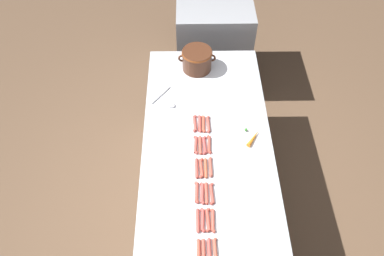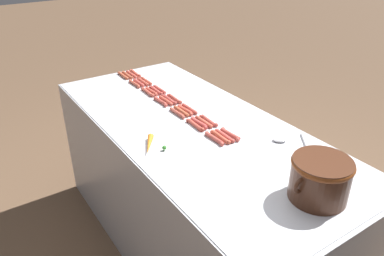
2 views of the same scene
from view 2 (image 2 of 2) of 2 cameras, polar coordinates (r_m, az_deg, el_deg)
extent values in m
plane|color=brown|center=(2.67, 0.22, -16.73)|extent=(20.00, 20.00, 0.00)
cube|color=#ADAFB5|center=(2.38, 0.24, -9.09)|extent=(0.91, 2.09, 0.89)
cube|color=silver|center=(2.13, 0.26, 0.52)|extent=(0.89, 2.04, 0.00)
cylinder|color=#B94B39|center=(2.90, -8.58, 8.16)|extent=(0.03, 0.14, 0.02)
sphere|color=#B94B39|center=(2.96, -9.23, 8.50)|extent=(0.02, 0.02, 0.02)
sphere|color=#B94B39|center=(2.84, -7.90, 7.80)|extent=(0.02, 0.02, 0.02)
cylinder|color=#B64A38|center=(2.74, -6.92, 7.06)|extent=(0.02, 0.14, 0.02)
sphere|color=#B64A38|center=(2.80, -7.59, 7.46)|extent=(0.02, 0.02, 0.02)
sphere|color=#B64A38|center=(2.68, -6.23, 6.65)|extent=(0.02, 0.02, 0.02)
cylinder|color=#B5483F|center=(2.58, -4.91, 5.82)|extent=(0.02, 0.14, 0.02)
sphere|color=#B5483F|center=(2.64, -5.65, 6.28)|extent=(0.02, 0.02, 0.02)
sphere|color=#B5483F|center=(2.53, -4.15, 5.35)|extent=(0.02, 0.02, 0.02)
cylinder|color=#B1473B|center=(2.43, -2.67, 4.44)|extent=(0.03, 0.14, 0.02)
sphere|color=#B1473B|center=(2.48, -3.55, 4.93)|extent=(0.02, 0.02, 0.02)
sphere|color=#B1473B|center=(2.38, -1.74, 3.92)|extent=(0.02, 0.02, 0.02)
cylinder|color=#B3463C|center=(2.29, -0.38, 2.92)|extent=(0.02, 0.14, 0.02)
sphere|color=#B3463C|center=(2.34, -1.30, 3.50)|extent=(0.02, 0.02, 0.02)
sphere|color=#B3463C|center=(2.24, 0.58, 2.31)|extent=(0.02, 0.02, 0.02)
cylinder|color=#B0493F|center=(2.15, 2.49, 1.12)|extent=(0.03, 0.14, 0.02)
sphere|color=#B0493F|center=(2.20, 1.36, 1.75)|extent=(0.02, 0.02, 0.02)
sphere|color=#B0493F|center=(2.11, 3.67, 0.46)|extent=(0.02, 0.02, 0.02)
cylinder|color=#B74A41|center=(2.02, 5.76, -0.93)|extent=(0.03, 0.14, 0.02)
sphere|color=#B74A41|center=(2.07, 4.69, -0.14)|extent=(0.02, 0.02, 0.02)
sphere|color=#B74A41|center=(1.97, 6.88, -1.75)|extent=(0.02, 0.02, 0.02)
cylinder|color=#B44C3F|center=(2.88, -9.11, 7.99)|extent=(0.02, 0.14, 0.02)
sphere|color=#B44C3F|center=(2.94, -9.70, 8.35)|extent=(0.02, 0.02, 0.02)
sphere|color=#B44C3F|center=(2.83, -8.50, 7.62)|extent=(0.02, 0.02, 0.02)
cylinder|color=#B44C3D|center=(2.73, -7.44, 6.94)|extent=(0.02, 0.14, 0.02)
sphere|color=#B44C3D|center=(2.79, -8.10, 7.34)|extent=(0.02, 0.02, 0.02)
sphere|color=#B44C3D|center=(2.67, -6.75, 6.52)|extent=(0.02, 0.02, 0.02)
cylinder|color=#B84840|center=(2.57, -5.47, 5.66)|extent=(0.03, 0.14, 0.02)
sphere|color=#B84840|center=(2.62, -6.25, 6.11)|extent=(0.02, 0.02, 0.02)
sphere|color=#B84840|center=(2.51, -4.65, 5.20)|extent=(0.02, 0.02, 0.02)
cylinder|color=#AE4740|center=(2.42, -3.45, 4.30)|extent=(0.03, 0.14, 0.02)
sphere|color=#AE4740|center=(2.47, -4.33, 4.80)|extent=(0.02, 0.02, 0.02)
sphere|color=#AE4740|center=(2.37, -2.54, 3.78)|extent=(0.02, 0.02, 0.02)
cylinder|color=#B9493A|center=(2.27, -1.01, 2.72)|extent=(0.03, 0.14, 0.02)
sphere|color=#B9493A|center=(2.33, -1.80, 3.34)|extent=(0.02, 0.02, 0.02)
sphere|color=#B9493A|center=(2.22, -0.18, 2.07)|extent=(0.02, 0.02, 0.02)
cylinder|color=#B6503D|center=(2.14, 1.78, 0.95)|extent=(0.02, 0.14, 0.02)
sphere|color=#B6503D|center=(2.19, 0.74, 1.61)|extent=(0.02, 0.02, 0.02)
sphere|color=#B6503D|center=(2.09, 2.86, 0.25)|extent=(0.02, 0.02, 0.02)
cylinder|color=#B94940|center=(2.00, 4.91, -1.16)|extent=(0.03, 0.14, 0.02)
sphere|color=#B94940|center=(2.05, 3.70, -0.41)|extent=(0.02, 0.02, 0.02)
sphere|color=#B94940|center=(1.96, 6.17, -1.95)|extent=(0.02, 0.02, 0.02)
cylinder|color=#AB5138|center=(2.87, -9.73, 7.87)|extent=(0.03, 0.14, 0.02)
sphere|color=#AB5138|center=(2.93, -10.35, 8.22)|extent=(0.02, 0.02, 0.02)
sphere|color=#AB5138|center=(2.82, -9.08, 7.50)|extent=(0.02, 0.02, 0.02)
cylinder|color=#B64840|center=(2.71, -8.03, 6.77)|extent=(0.02, 0.14, 0.02)
sphere|color=#B64840|center=(2.77, -8.65, 7.18)|extent=(0.02, 0.02, 0.02)
sphere|color=#B64840|center=(2.66, -7.38, 6.33)|extent=(0.02, 0.02, 0.02)
cylinder|color=#B2483A|center=(2.55, -6.10, 5.50)|extent=(0.03, 0.14, 0.02)
sphere|color=#B2483A|center=(2.61, -6.72, 5.99)|extent=(0.02, 0.02, 0.02)
sphere|color=#B2483A|center=(2.50, -5.45, 4.99)|extent=(0.02, 0.02, 0.02)
cylinder|color=#B74D3D|center=(2.41, -3.99, 4.16)|extent=(0.02, 0.14, 0.02)
sphere|color=#B74D3D|center=(2.46, -4.78, 4.69)|extent=(0.02, 0.02, 0.02)
sphere|color=#B74D3D|center=(2.36, -3.16, 3.61)|extent=(0.02, 0.02, 0.02)
cylinder|color=#AC5338|center=(2.26, -1.64, 2.55)|extent=(0.02, 0.14, 0.02)
sphere|color=#AC5338|center=(2.31, -2.55, 3.15)|extent=(0.02, 0.02, 0.02)
sphere|color=#AC5338|center=(2.21, -0.69, 1.93)|extent=(0.02, 0.02, 0.02)
cylinder|color=#B44540|center=(2.12, 1.09, 0.76)|extent=(0.03, 0.14, 0.02)
sphere|color=#B44540|center=(2.18, 0.18, 1.47)|extent=(0.02, 0.02, 0.02)
sphere|color=#B44540|center=(2.07, 2.04, 0.02)|extent=(0.02, 0.02, 0.02)
cylinder|color=#B94E39|center=(1.99, 4.27, -1.35)|extent=(0.03, 0.14, 0.02)
sphere|color=#B94E39|center=(2.03, 3.05, -0.60)|extent=(0.02, 0.02, 0.02)
sphere|color=#B94E39|center=(1.94, 5.54, -2.14)|extent=(0.02, 0.02, 0.02)
cylinder|color=#B45338|center=(2.87, -10.37, 7.77)|extent=(0.03, 0.14, 0.02)
sphere|color=#B45338|center=(2.93, -10.96, 8.13)|extent=(0.02, 0.02, 0.02)
sphere|color=#B45338|center=(2.81, -9.76, 7.40)|extent=(0.02, 0.02, 0.02)
cylinder|color=#B3503D|center=(2.70, -8.65, 6.60)|extent=(0.03, 0.14, 0.02)
sphere|color=#B3503D|center=(2.76, -9.23, 7.03)|extent=(0.02, 0.02, 0.02)
sphere|color=#B3503D|center=(2.64, -8.05, 6.16)|extent=(0.02, 0.02, 0.02)
cylinder|color=#B44E3E|center=(2.54, -6.71, 5.38)|extent=(0.03, 0.14, 0.02)
sphere|color=#B44E3E|center=(2.60, -7.47, 5.84)|extent=(0.02, 0.02, 0.02)
sphere|color=#B44E3E|center=(2.49, -5.92, 4.91)|extent=(0.02, 0.02, 0.02)
cylinder|color=#AE453A|center=(2.40, -4.73, 4.00)|extent=(0.03, 0.14, 0.02)
sphere|color=#AE453A|center=(2.45, -5.43, 4.55)|extent=(0.02, 0.02, 0.02)
sphere|color=#AE453A|center=(2.34, -4.01, 3.42)|extent=(0.02, 0.02, 0.02)
cylinder|color=#AB4E40|center=(2.24, -2.25, 2.27)|extent=(0.03, 0.14, 0.02)
sphere|color=#AB4E40|center=(2.29, -3.11, 2.89)|extent=(0.02, 0.02, 0.02)
sphere|color=#AB4E40|center=(2.19, -1.35, 1.62)|extent=(0.02, 0.02, 0.02)
cylinder|color=#B54739|center=(2.10, 0.46, 0.46)|extent=(0.03, 0.14, 0.02)
sphere|color=#B54739|center=(2.15, -0.63, 1.13)|extent=(0.02, 0.02, 0.02)
sphere|color=#B54739|center=(2.05, 1.60, -0.25)|extent=(0.02, 0.02, 0.02)
cylinder|color=#AE483D|center=(1.97, 3.37, -1.59)|extent=(0.03, 0.14, 0.02)
sphere|color=#AE483D|center=(2.02, 2.28, -0.78)|extent=(0.02, 0.02, 0.02)
sphere|color=#AE483D|center=(1.93, 4.51, -2.43)|extent=(0.02, 0.02, 0.02)
cylinder|color=#472616|center=(1.62, 18.69, -7.33)|extent=(0.24, 0.24, 0.18)
torus|color=brown|center=(1.58, 19.11, -5.09)|extent=(0.25, 0.25, 0.03)
torus|color=#472616|center=(1.69, 21.33, -5.40)|extent=(0.07, 0.02, 0.07)
torus|color=#472616|center=(1.53, 15.96, -8.36)|extent=(0.07, 0.02, 0.07)
cylinder|color=#B7B7BC|center=(2.01, 16.72, -2.39)|extent=(0.14, 0.18, 0.01)
ellipsoid|color=#B7B7BC|center=(2.01, 13.02, -1.75)|extent=(0.09, 0.08, 0.02)
cone|color=orange|center=(1.92, -6.48, -2.47)|extent=(0.12, 0.16, 0.03)
sphere|color=#387F2D|center=(1.89, -4.19, -2.97)|extent=(0.02, 0.02, 0.02)
camera|label=1|loc=(3.47, -17.27, 46.04)|focal=34.88mm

